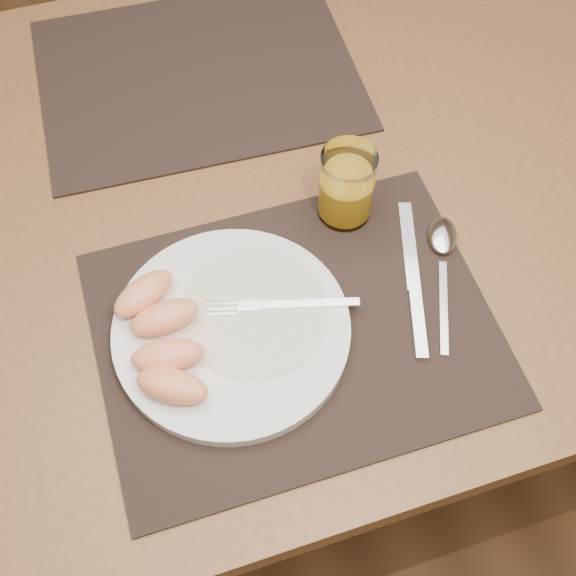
% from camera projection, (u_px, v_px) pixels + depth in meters
% --- Properties ---
extents(ground, '(5.00, 5.00, 0.00)m').
position_uv_depth(ground, '(264.00, 403.00, 1.58)').
color(ground, brown).
rests_on(ground, ground).
extents(table, '(1.40, 0.90, 0.75)m').
position_uv_depth(table, '(251.00, 224.00, 1.01)').
color(table, brown).
rests_on(table, ground).
extents(placemat_near, '(0.45, 0.35, 0.00)m').
position_uv_depth(placemat_near, '(295.00, 329.00, 0.83)').
color(placemat_near, black).
rests_on(placemat_near, table).
extents(placemat_far, '(0.47, 0.37, 0.00)m').
position_uv_depth(placemat_far, '(198.00, 74.00, 1.05)').
color(placemat_far, black).
rests_on(placemat_far, table).
extents(plate, '(0.27, 0.27, 0.02)m').
position_uv_depth(plate, '(232.00, 330.00, 0.82)').
color(plate, white).
rests_on(plate, placemat_near).
extents(plate_dressing, '(0.17, 0.17, 0.00)m').
position_uv_depth(plate_dressing, '(254.00, 312.00, 0.82)').
color(plate_dressing, white).
rests_on(plate_dressing, plate).
extents(fork, '(0.17, 0.06, 0.00)m').
position_uv_depth(fork, '(269.00, 305.00, 0.82)').
color(fork, silver).
rests_on(fork, plate).
extents(knife, '(0.08, 0.21, 0.01)m').
position_uv_depth(knife, '(414.00, 290.00, 0.85)').
color(knife, silver).
rests_on(knife, placemat_near).
extents(spoon, '(0.10, 0.18, 0.01)m').
position_uv_depth(spoon, '(443.00, 246.00, 0.88)').
color(spoon, silver).
rests_on(spoon, placemat_near).
extents(juice_glass, '(0.07, 0.07, 0.10)m').
position_uv_depth(juice_glass, '(346.00, 188.00, 0.88)').
color(juice_glass, white).
rests_on(juice_glass, placemat_near).
extents(grapefruit_wedges, '(0.10, 0.19, 0.03)m').
position_uv_depth(grapefruit_wedges, '(162.00, 337.00, 0.79)').
color(grapefruit_wedges, '#FF9D68').
rests_on(grapefruit_wedges, plate).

